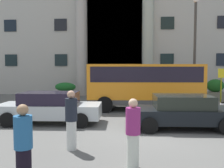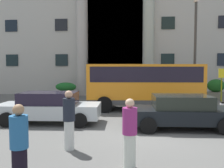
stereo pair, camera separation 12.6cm
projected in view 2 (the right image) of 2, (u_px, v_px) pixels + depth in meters
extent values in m
cube|color=#5A5956|center=(144.00, 135.00, 9.30)|extent=(80.00, 64.00, 0.12)
cube|color=#ADAAA1|center=(140.00, 23.00, 26.21)|extent=(41.93, 9.00, 14.54)
cube|color=black|center=(115.00, 35.00, 22.15)|extent=(4.94, 0.12, 10.91)
cylinder|color=#AFA8A1|center=(82.00, 35.00, 22.14)|extent=(0.97, 0.97, 10.91)
cylinder|color=#A8AF9F|center=(148.00, 34.00, 21.54)|extent=(0.97, 0.97, 10.91)
cube|color=black|center=(12.00, 60.00, 23.16)|extent=(1.16, 0.08, 1.08)
cube|color=black|center=(62.00, 60.00, 22.68)|extent=(1.16, 0.08, 1.08)
cube|color=black|center=(168.00, 60.00, 21.72)|extent=(1.16, 0.08, 1.08)
cube|color=black|center=(224.00, 60.00, 21.24)|extent=(1.16, 0.08, 1.08)
cube|color=black|center=(11.00, 26.00, 22.96)|extent=(1.16, 0.08, 1.08)
cube|color=black|center=(61.00, 25.00, 22.48)|extent=(1.16, 0.08, 1.08)
cube|color=black|center=(168.00, 23.00, 21.52)|extent=(1.16, 0.08, 1.08)
cube|color=orange|center=(144.00, 83.00, 14.64)|extent=(6.72, 2.95, 2.22)
cube|color=black|center=(144.00, 74.00, 14.61)|extent=(6.33, 2.95, 0.85)
cube|color=black|center=(199.00, 77.00, 14.53)|extent=(0.21, 2.08, 1.07)
cube|color=#464646|center=(144.00, 100.00, 14.71)|extent=(6.72, 2.99, 0.24)
cylinder|color=black|center=(178.00, 99.00, 15.89)|extent=(0.92, 0.34, 0.90)
cylinder|color=black|center=(188.00, 105.00, 13.42)|extent=(0.92, 0.34, 0.90)
cylinder|color=black|center=(106.00, 99.00, 16.01)|extent=(0.92, 0.34, 0.90)
cylinder|color=black|center=(104.00, 105.00, 13.54)|extent=(0.92, 0.34, 0.90)
cylinder|color=#959A13|center=(221.00, 87.00, 16.22)|extent=(0.08, 0.08, 2.37)
cube|color=yellow|center=(222.00, 73.00, 16.13)|extent=(0.44, 0.03, 0.60)
cube|color=gray|center=(66.00, 94.00, 20.61)|extent=(1.83, 0.90, 0.53)
ellipsoid|color=#1B5D23|center=(66.00, 87.00, 20.57)|extent=(1.76, 0.81, 0.74)
cube|color=#6A6A58|center=(216.00, 96.00, 19.12)|extent=(1.40, 0.91, 0.61)
ellipsoid|color=#1C541C|center=(216.00, 86.00, 19.07)|extent=(1.34, 0.82, 0.99)
cube|color=gray|center=(151.00, 95.00, 19.61)|extent=(2.16, 0.82, 0.62)
ellipsoid|color=#23602D|center=(151.00, 86.00, 19.56)|extent=(2.08, 0.74, 0.82)
cube|color=black|center=(181.00, 115.00, 10.01)|extent=(4.23, 2.06, 0.56)
cube|color=black|center=(181.00, 102.00, 9.97)|extent=(2.32, 1.74, 0.52)
cylinder|color=black|center=(209.00, 117.00, 10.88)|extent=(0.63, 0.23, 0.62)
cylinder|color=black|center=(144.00, 116.00, 11.03)|extent=(0.63, 0.23, 0.62)
cylinder|color=black|center=(148.00, 126.00, 9.17)|extent=(0.63, 0.23, 0.62)
cube|color=#B2B9BB|center=(49.00, 110.00, 11.00)|extent=(4.58, 1.98, 0.59)
cube|color=black|center=(49.00, 98.00, 10.97)|extent=(2.50, 1.66, 0.52)
cylinder|color=black|center=(86.00, 113.00, 11.81)|extent=(0.63, 0.23, 0.62)
cylinder|color=black|center=(80.00, 120.00, 10.07)|extent=(0.63, 0.23, 0.62)
cylinder|color=black|center=(24.00, 112.00, 11.96)|extent=(0.63, 0.23, 0.62)
cylinder|color=black|center=(7.00, 120.00, 10.22)|extent=(0.63, 0.23, 0.62)
cylinder|color=black|center=(214.00, 112.00, 12.11)|extent=(0.61, 0.17, 0.60)
cylinder|color=#235A8F|center=(19.00, 132.00, 4.88)|extent=(0.36, 0.36, 0.66)
sphere|color=#9D7553|center=(18.00, 110.00, 4.85)|extent=(0.23, 0.23, 0.23)
cylinder|color=silver|center=(69.00, 135.00, 7.38)|extent=(0.30, 0.30, 0.87)
cylinder|color=black|center=(69.00, 110.00, 7.33)|extent=(0.36, 0.36, 0.67)
sphere|color=tan|center=(69.00, 94.00, 7.30)|extent=(0.23, 0.23, 0.23)
cylinder|color=silver|center=(130.00, 151.00, 6.02)|extent=(0.30, 0.30, 0.84)
cylinder|color=#90286E|center=(130.00, 121.00, 5.97)|extent=(0.36, 0.36, 0.65)
sphere|color=#DEB28D|center=(130.00, 103.00, 5.94)|extent=(0.22, 0.22, 0.22)
cylinder|color=#383532|center=(195.00, 53.00, 16.88)|extent=(0.18, 0.18, 6.91)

